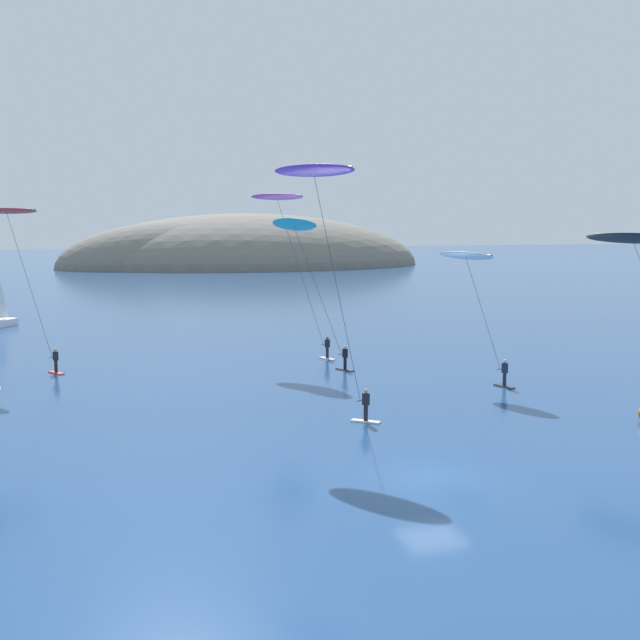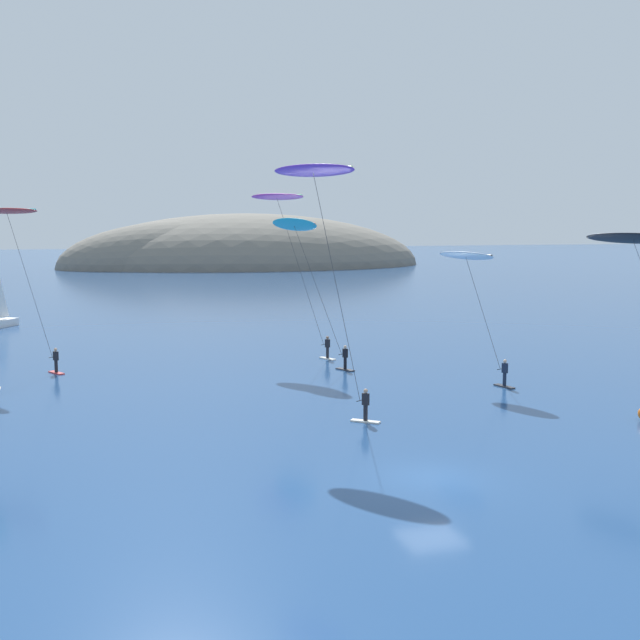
# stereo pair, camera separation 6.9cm
# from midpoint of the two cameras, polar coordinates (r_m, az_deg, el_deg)

# --- Properties ---
(ground_plane) EXTENTS (600.00, 600.00, 0.00)m
(ground_plane) POSITION_cam_midpoint_polar(r_m,az_deg,el_deg) (32.42, 7.96, -11.04)
(ground_plane) COLOR navy
(headland_island) EXTENTS (86.02, 54.87, 24.61)m
(headland_island) POSITION_cam_midpoint_polar(r_m,az_deg,el_deg) (190.47, -6.15, 3.86)
(headland_island) COLOR slate
(headland_island) RESTS_ON ground
(kitesurfer_white) EXTENTS (2.89, 6.25, 8.27)m
(kitesurfer_white) POSITION_cam_midpoint_polar(r_m,az_deg,el_deg) (51.47, 10.54, 3.72)
(kitesurfer_white) COLOR #2D2D33
(kitesurfer_white) RESTS_ON ground
(kitesurfer_magenta) EXTENTS (5.33, 7.10, 12.24)m
(kitesurfer_magenta) POSITION_cam_midpoint_polar(r_m,az_deg,el_deg) (60.96, -2.85, 7.91)
(kitesurfer_magenta) COLOR silver
(kitesurfer_magenta) RESTS_ON ground
(kitesurfer_black) EXTENTS (3.60, 7.64, 9.47)m
(kitesurfer_black) POSITION_cam_midpoint_polar(r_m,az_deg,el_deg) (51.48, 21.54, 4.82)
(kitesurfer_black) COLOR silver
(kitesurfer_black) RESTS_ON ground
(kitesurfer_purple) EXTENTS (4.64, 6.10, 13.00)m
(kitesurfer_purple) POSITION_cam_midpoint_polar(r_m,az_deg,el_deg) (41.45, -0.25, 9.36)
(kitesurfer_purple) COLOR silver
(kitesurfer_purple) RESTS_ON ground
(kitesurfer_cyan) EXTENTS (4.32, 7.99, 10.40)m
(kitesurfer_cyan) POSITION_cam_midpoint_polar(r_m,az_deg,el_deg) (57.39, -1.60, 6.02)
(kitesurfer_cyan) COLOR #2D2D33
(kitesurfer_cyan) RESTS_ON ground
(kitesurfer_red) EXTENTS (5.89, 7.03, 11.05)m
(kitesurfer_red) POSITION_cam_midpoint_polar(r_m,az_deg,el_deg) (58.76, -21.20, 6.44)
(kitesurfer_red) COLOR red
(kitesurfer_red) RESTS_ON ground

